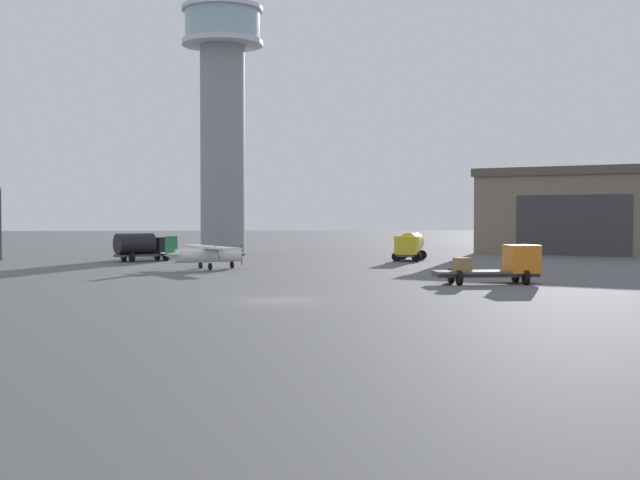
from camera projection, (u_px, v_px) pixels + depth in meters
ground_plane at (277, 300)px, 46.98m from camera, size 400.00×400.00×0.00m
control_tower at (223, 107)px, 107.24m from camera, size 10.17×10.17×34.76m
hangar at (597, 211)px, 107.22m from camera, size 33.31×32.90×10.32m
airplane_white at (206, 254)px, 73.64m from camera, size 7.47×9.35×2.89m
truck_flatbed_orange at (503, 265)px, 58.23m from camera, size 7.19×3.34×2.65m
truck_fuel_tanker_yellow at (410, 245)px, 87.47m from camera, size 4.19×6.56×2.85m
truck_fuel_tanker_black at (142, 246)px, 85.98m from camera, size 5.93×4.92×2.85m
light_post_north at (1, 215)px, 87.34m from camera, size 0.44×0.44×7.66m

